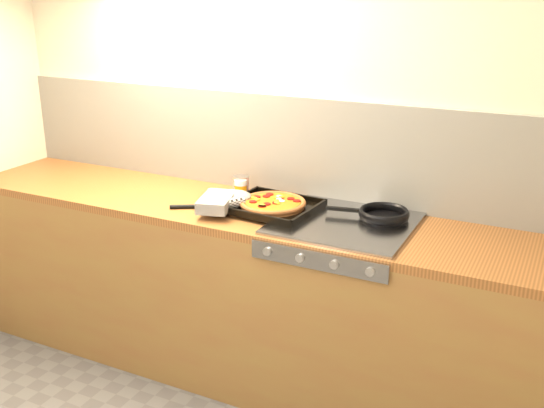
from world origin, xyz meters
The scene contains 9 objects.
room_shell centered at (0.00, 1.39, 1.15)m, with size 3.20×3.20×3.20m.
counter_run centered at (0.00, 1.10, 0.45)m, with size 3.20×0.62×0.90m.
stovetop centered at (0.45, 1.10, 0.91)m, with size 0.60×0.56×0.02m, color gray.
pizza_on_tray centered at (0.03, 1.08, 0.94)m, with size 0.54×0.45×0.07m.
frying_pan centered at (0.59, 1.21, 0.94)m, with size 0.39×0.27×0.04m.
tomato_can centered at (-0.14, 1.22, 0.96)m, with size 0.10×0.10×0.12m.
juice_glass centered at (-0.13, 1.20, 0.95)m, with size 0.08×0.08×0.11m.
wooden_spoon centered at (0.12, 1.32, 0.91)m, with size 0.29×0.10×0.02m.
black_spatula centered at (-0.24, 1.00, 0.91)m, with size 0.27×0.18×0.02m.
Camera 1 is at (1.34, -1.41, 1.92)m, focal length 42.00 mm.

